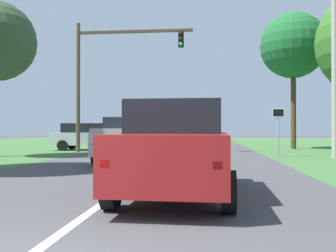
% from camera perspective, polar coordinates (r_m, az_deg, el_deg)
% --- Properties ---
extents(ground_plane, '(120.00, 120.00, 0.00)m').
position_cam_1_polar(ground_plane, '(14.03, -2.21, -6.18)').
color(ground_plane, '#424244').
extents(red_suv_near, '(2.38, 5.04, 1.95)m').
position_cam_1_polar(red_suv_near, '(7.92, 1.62, -3.21)').
color(red_suv_near, maroon).
rests_on(red_suv_near, ground_plane).
extents(pickup_truck_lead, '(2.34, 5.07, 1.87)m').
position_cam_1_polar(pickup_truck_lead, '(15.50, -5.76, -2.09)').
color(pickup_truck_lead, '#B7B2A8').
rests_on(pickup_truck_lead, ground_plane).
extents(traffic_light, '(7.09, 0.40, 7.83)m').
position_cam_1_polar(traffic_light, '(22.99, -9.35, 8.91)').
color(traffic_light, brown).
rests_on(traffic_light, ground_plane).
extents(keep_moving_sign, '(0.60, 0.09, 2.56)m').
position_cam_1_polar(keep_moving_sign, '(19.48, 16.54, 0.27)').
color(keep_moving_sign, gray).
rests_on(keep_moving_sign, ground_plane).
extents(crossing_suv_far, '(4.78, 2.19, 1.76)m').
position_cam_1_polar(crossing_suv_far, '(25.01, -12.10, -1.52)').
color(crossing_suv_far, silver).
rests_on(crossing_suv_far, ground_plane).
extents(utility_pole_right, '(0.28, 0.28, 8.22)m').
position_cam_1_polar(utility_pole_right, '(19.57, 24.16, 7.55)').
color(utility_pole_right, '#9E998E').
rests_on(utility_pole_right, ground_plane).
extents(extra_tree_2, '(4.54, 4.54, 9.47)m').
position_cam_1_polar(extra_tree_2, '(27.84, 18.64, 11.55)').
color(extra_tree_2, '#4C351E').
rests_on(extra_tree_2, ground_plane).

